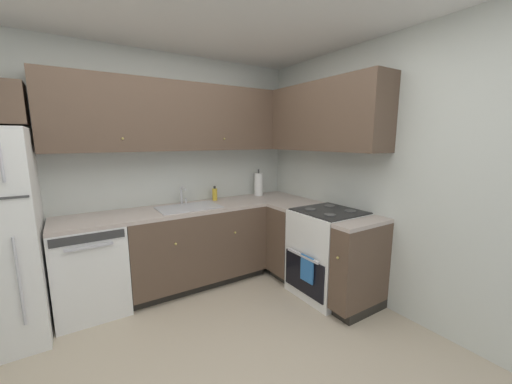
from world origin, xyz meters
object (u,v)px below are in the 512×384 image
oven_range (328,252)px  dishwasher (90,268)px  soap_bottle (215,194)px  paper_towel_roll (259,184)px

oven_range → dishwasher: bearing=155.3°
oven_range → soap_bottle: 1.46m
soap_bottle → paper_towel_roll: paper_towel_roll is taller
soap_bottle → dishwasher: bearing=-172.5°
dishwasher → oven_range: size_ratio=0.82×
dishwasher → oven_range: (2.10, -0.97, 0.02)m
soap_bottle → paper_towel_roll: bearing=-1.9°
dishwasher → oven_range: 2.32m
oven_range → soap_bottle: (-0.74, 1.15, 0.51)m
oven_range → paper_towel_roll: (-0.13, 1.13, 0.58)m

